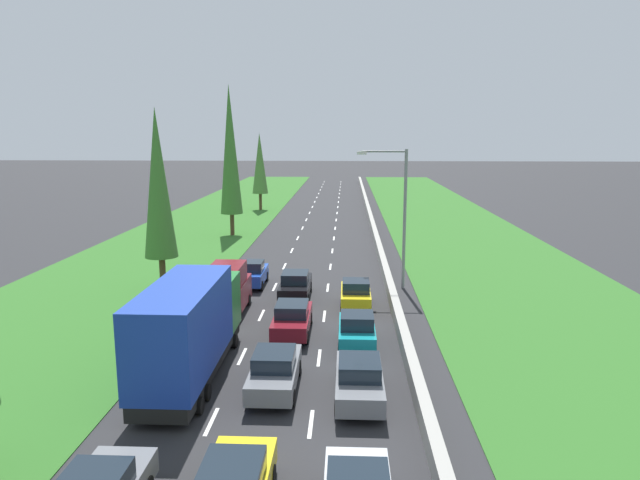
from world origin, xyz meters
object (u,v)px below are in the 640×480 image
at_px(teal_hatchback_right_lane, 357,330).
at_px(yellow_hatchback_right_lane, 356,294).
at_px(maroon_sedan_centre_lane, 292,318).
at_px(blue_hatchback_left_lane, 252,274).
at_px(street_light_mast, 399,209).
at_px(grey_sedan_right_lane, 359,379).
at_px(poplar_tree_second, 158,184).
at_px(maroon_van_left_lane, 227,289).
at_px(poplar_tree_third, 230,150).
at_px(blue_box_truck_left_lane, 190,327).
at_px(poplar_tree_fourth, 260,164).
at_px(black_sedan_centre_lane, 295,285).
at_px(grey_sedan_centre_lane, 275,370).

height_order(teal_hatchback_right_lane, yellow_hatchback_right_lane, same).
distance_m(maroon_sedan_centre_lane, blue_hatchback_left_lane, 9.77).
bearing_deg(street_light_mast, grey_sedan_right_lane, -100.00).
distance_m(yellow_hatchback_right_lane, poplar_tree_second, 14.16).
bearing_deg(maroon_van_left_lane, yellow_hatchback_right_lane, 10.36).
distance_m(maroon_van_left_lane, poplar_tree_third, 26.40).
xyz_separation_m(blue_box_truck_left_lane, poplar_tree_third, (-4.94, 33.68, 6.18)).
relative_size(maroon_van_left_lane, poplar_tree_second, 0.42).
distance_m(maroon_van_left_lane, teal_hatchback_right_lane, 8.67).
height_order(maroon_van_left_lane, yellow_hatchback_right_lane, maroon_van_left_lane).
relative_size(blue_box_truck_left_lane, poplar_tree_fourth, 0.93).
distance_m(black_sedan_centre_lane, poplar_tree_fourth, 42.26).
relative_size(teal_hatchback_right_lane, poplar_tree_fourth, 0.39).
distance_m(blue_box_truck_left_lane, poplar_tree_fourth, 53.47).
height_order(yellow_hatchback_right_lane, black_sedan_centre_lane, yellow_hatchback_right_lane).
bearing_deg(poplar_tree_third, yellow_hatchback_right_lane, -63.43).
bearing_deg(poplar_tree_second, grey_sedan_right_lane, -50.58).
bearing_deg(blue_box_truck_left_lane, grey_sedan_centre_lane, -14.93).
bearing_deg(blue_box_truck_left_lane, teal_hatchback_right_lane, 28.66).
bearing_deg(teal_hatchback_right_lane, maroon_sedan_centre_lane, 151.63).
relative_size(grey_sedan_centre_lane, blue_hatchback_left_lane, 1.15).
bearing_deg(street_light_mast, blue_box_truck_left_lane, -123.84).
bearing_deg(poplar_tree_second, maroon_sedan_centre_lane, -40.79).
bearing_deg(black_sedan_centre_lane, grey_sedan_right_lane, -75.06).
bearing_deg(poplar_tree_third, maroon_van_left_lane, -79.40).
distance_m(blue_hatchback_left_lane, street_light_mast, 10.55).
xyz_separation_m(yellow_hatchback_right_lane, blue_hatchback_left_lane, (-6.78, 4.66, 0.00)).
height_order(maroon_sedan_centre_lane, black_sedan_centre_lane, same).
bearing_deg(black_sedan_centre_lane, poplar_tree_fourth, 101.36).
bearing_deg(yellow_hatchback_right_lane, maroon_sedan_centre_lane, -126.15).
relative_size(blue_hatchback_left_lane, poplar_tree_second, 0.34).
height_order(blue_box_truck_left_lane, poplar_tree_third, poplar_tree_third).
distance_m(teal_hatchback_right_lane, black_sedan_centre_lane, 8.98).
bearing_deg(black_sedan_centre_lane, maroon_van_left_lane, -136.51).
relative_size(black_sedan_centre_lane, poplar_tree_fourth, 0.45).
bearing_deg(poplar_tree_third, grey_sedan_right_lane, -71.48).
bearing_deg(black_sedan_centre_lane, blue_hatchback_left_lane, 139.63).
relative_size(yellow_hatchback_right_lane, maroon_sedan_centre_lane, 0.87).
relative_size(grey_sedan_centre_lane, maroon_sedan_centre_lane, 1.00).
bearing_deg(poplar_tree_third, poplar_tree_second, -91.40).
bearing_deg(poplar_tree_second, poplar_tree_fourth, 89.38).
height_order(yellow_hatchback_right_lane, blue_hatchback_left_lane, same).
distance_m(maroon_sedan_centre_lane, poplar_tree_second, 13.46).
bearing_deg(black_sedan_centre_lane, grey_sedan_centre_lane, -88.54).
height_order(black_sedan_centre_lane, poplar_tree_second, poplar_tree_second).
xyz_separation_m(blue_box_truck_left_lane, street_light_mast, (9.74, 14.52, 3.05)).
bearing_deg(grey_sedan_right_lane, maroon_van_left_lane, 124.79).
bearing_deg(grey_sedan_centre_lane, street_light_mast, 68.33).
relative_size(blue_hatchback_left_lane, poplar_tree_fourth, 0.39).
xyz_separation_m(yellow_hatchback_right_lane, black_sedan_centre_lane, (-3.67, 2.02, -0.02)).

